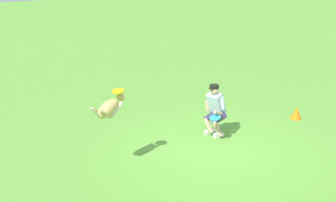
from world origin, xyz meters
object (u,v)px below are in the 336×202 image
frisbee_flying (118,91)px  frisbee_held (215,118)px  training_cone (296,113)px  dog (109,108)px  person (215,108)px

frisbee_flying → frisbee_held: (-2.32, 0.05, -0.98)m
frisbee_held → training_cone: size_ratio=0.82×
frisbee_flying → training_cone: 5.26m
dog → training_cone: bearing=-22.9°
person → frisbee_held: bearing=38.4°
frisbee_held → training_cone: 2.78m
person → training_cone: (-2.52, 0.08, -0.54)m
dog → frisbee_flying: bearing=-10.3°
frisbee_held → training_cone: frisbee_held is taller
frisbee_flying → training_cone: size_ratio=0.78×
dog → frisbee_held: size_ratio=3.46×
dog → training_cone: (-5.28, -0.26, -1.13)m
person → frisbee_flying: 2.70m
person → training_cone: 2.58m
person → frisbee_flying: bearing=-12.9°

